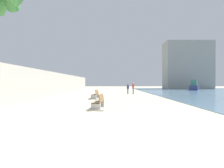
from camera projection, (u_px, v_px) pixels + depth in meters
ground_plane at (110, 96)px, 26.93m from camera, size 120.00×120.00×0.00m
seawall at (53, 84)px, 26.84m from camera, size 0.80×64.00×3.03m
bench_near at (98, 105)px, 13.48m from camera, size 1.34×2.22×0.98m
bench_far at (95, 97)px, 21.86m from camera, size 1.31×2.20×0.98m
person_walking at (133, 87)px, 30.16m from camera, size 0.29×0.50×1.75m
person_standing at (128, 88)px, 30.87m from camera, size 0.31×0.47×1.51m
boat_far_right at (194, 86)px, 45.26m from camera, size 3.54×4.65×2.23m
harbor_building at (187, 65)px, 55.06m from camera, size 12.00×6.00×12.41m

